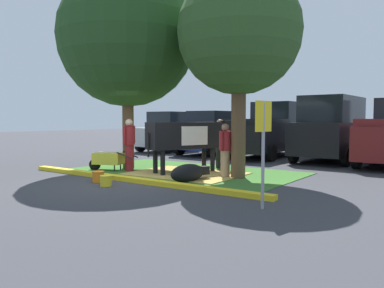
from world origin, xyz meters
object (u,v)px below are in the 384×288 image
at_px(wheelbarrow, 108,159).
at_px(pickup_truck_black, 269,131).
at_px(person_handler, 225,149).
at_px(person_visitor_near, 129,143).
at_px(calf_lying, 188,173).
at_px(person_visitor_far, 220,142).
at_px(shade_tree_right, 239,33).
at_px(cow_holstein, 188,136).
at_px(bucket_yellow, 106,180).
at_px(sedan_silver, 172,132).
at_px(shade_tree_left, 127,38).
at_px(parking_sign, 263,133).
at_px(sedan_blue, 213,133).
at_px(suv_dark_grey, 332,129).
at_px(bucket_orange, 98,176).

height_order(wheelbarrow, pickup_truck_black, pickup_truck_black).
xyz_separation_m(person_handler, person_visitor_near, (-3.15, -0.63, 0.08)).
bearing_deg(calf_lying, person_visitor_far, 106.14).
bearing_deg(person_visitor_near, shade_tree_right, 11.94).
relative_size(shade_tree_right, cow_holstein, 1.91).
height_order(calf_lying, person_handler, person_handler).
relative_size(bucket_yellow, sedan_silver, 0.07).
height_order(shade_tree_left, shade_tree_right, shade_tree_left).
xyz_separation_m(parking_sign, sedan_blue, (-6.78, 8.80, -0.42)).
relative_size(shade_tree_left, suv_dark_grey, 1.42).
distance_m(calf_lying, suv_dark_grey, 7.60).
distance_m(person_visitor_near, bucket_orange, 2.26).
bearing_deg(sedan_blue, sedan_silver, 174.16).
distance_m(calf_lying, wheelbarrow, 3.41).
xyz_separation_m(person_visitor_near, person_visitor_far, (1.92, 2.32, -0.01)).
bearing_deg(parking_sign, sedan_silver, 136.31).
distance_m(shade_tree_left, bucket_yellow, 5.36).
bearing_deg(cow_holstein, shade_tree_right, -0.51).
bearing_deg(shade_tree_left, sedan_blue, 95.63).
bearing_deg(bucket_yellow, calf_lying, 52.68).
bearing_deg(sedan_silver, suv_dark_grey, -0.71).
bearing_deg(shade_tree_right, sedan_blue, 128.22).
height_order(shade_tree_right, wheelbarrow, shade_tree_right).
distance_m(parking_sign, bucket_orange, 4.98).
distance_m(cow_holstein, person_visitor_near, 1.91).
bearing_deg(bucket_yellow, parking_sign, 1.08).
height_order(shade_tree_right, bucket_orange, shade_tree_right).
distance_m(wheelbarrow, bucket_yellow, 2.89).
height_order(shade_tree_right, cow_holstein, shade_tree_right).
height_order(parking_sign, bucket_yellow, parking_sign).
height_order(bucket_yellow, sedan_blue, sedan_blue).
relative_size(calf_lying, parking_sign, 0.67).
relative_size(person_handler, sedan_silver, 0.34).
bearing_deg(sedan_silver, sedan_blue, -5.84).
height_order(bucket_orange, sedan_blue, sedan_blue).
xyz_separation_m(shade_tree_left, person_handler, (3.67, 0.15, -3.49)).
relative_size(person_visitor_far, parking_sign, 0.83).
bearing_deg(bucket_yellow, shade_tree_right, 55.76).
height_order(wheelbarrow, bucket_orange, wheelbarrow).
distance_m(shade_tree_right, cow_holstein, 3.35).
relative_size(parking_sign, sedan_silver, 0.45).
bearing_deg(shade_tree_right, pickup_truck_black, 107.58).
bearing_deg(sedan_silver, bucket_orange, -62.15).
distance_m(person_handler, sedan_silver, 9.40).
relative_size(person_handler, person_visitor_far, 0.93).
distance_m(shade_tree_left, person_visitor_near, 3.49).
bearing_deg(pickup_truck_black, calf_lying, -80.65).
height_order(person_visitor_far, pickup_truck_black, pickup_truck_black).
bearing_deg(person_visitor_near, bucket_orange, -66.88).
distance_m(calf_lying, sedan_blue, 8.21).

